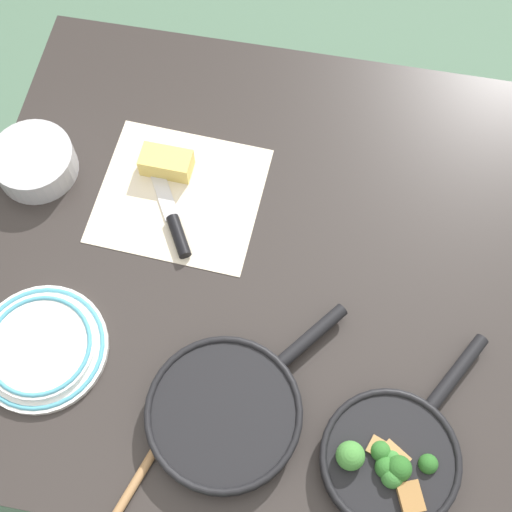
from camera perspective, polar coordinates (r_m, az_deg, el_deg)
name	(u,v)px	position (r m, az deg, el deg)	size (l,w,h in m)	color
ground_plane	(256,370)	(2.05, 0.00, -9.08)	(14.00, 14.00, 0.00)	#51755B
dining_table_red	(256,278)	(1.40, 0.00, -1.81)	(1.07, 1.00, 0.78)	#2D2826
skillet_broccoli	(391,459)	(1.21, 10.73, -15.64)	(0.26, 0.35, 0.08)	black
skillet_eggs	(224,412)	(1.21, -2.56, -12.40)	(0.31, 0.36, 0.05)	black
wooden_spoon	(147,462)	(1.22, -8.68, -16.01)	(0.15, 0.36, 0.02)	#A87A4C
parchment_sheet	(180,195)	(1.39, -6.10, 4.87)	(0.32, 0.30, 0.00)	beige
grater_knife	(173,221)	(1.35, -6.62, 2.79)	(0.13, 0.20, 0.02)	silver
cheese_block	(166,163)	(1.40, -7.17, 7.40)	(0.10, 0.06, 0.05)	#E0C15B
dinner_plate_stack	(41,347)	(1.30, -16.83, -6.99)	(0.23, 0.23, 0.03)	white
prep_bowl_steel	(35,162)	(1.45, -17.29, 7.20)	(0.16, 0.16, 0.06)	#B7B7BC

